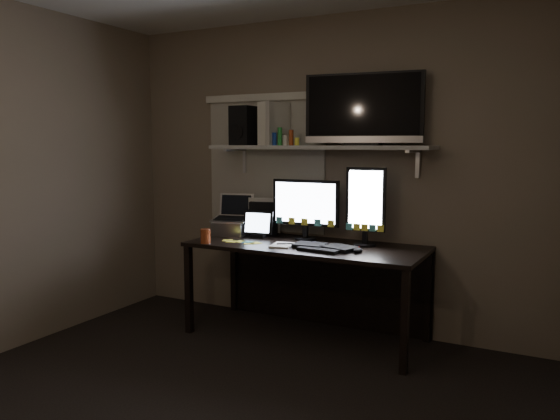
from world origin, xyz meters
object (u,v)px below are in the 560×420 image
Objects in this scene: monitor_portrait at (366,206)px; tablet at (258,224)px; mouse at (358,250)px; game_console at (274,124)px; monitor_landscape at (306,209)px; tv at (364,109)px; speaker at (244,126)px; cup at (205,236)px; desk at (312,264)px; keyboard at (325,247)px; laptop at (230,215)px.

monitor_portrait is 2.39× the size of tablet.
mouse is 0.29× the size of game_console.
monitor_landscape is 0.89m from tv.
monitor_landscape is 0.94× the size of monitor_portrait.
tablet is (-0.38, -0.09, -0.14)m from monitor_landscape.
game_console reaches higher than tablet.
speaker is at bearing 175.28° from monitor_portrait.
tablet is 0.47m from cup.
monitor_landscape is (-0.09, 0.06, 0.42)m from desk.
cup is 0.35× the size of speaker.
game_console is (0.32, 0.52, 0.87)m from cup.
game_console is at bearing 58.29° from cup.
cup is at bearing -161.00° from keyboard.
speaker reaches higher than desk.
keyboard is at bearing -134.82° from monitor_portrait.
game_console is (-0.30, 0.03, 0.68)m from monitor_landscape.
laptop is at bearing -179.67° from monitor_portrait.
cup is (-1.17, -0.19, 0.04)m from mouse.
monitor_landscape is 2.23× the size of tablet.
speaker is at bearing 84.06° from cup.
game_console is 0.27m from speaker.
mouse is 0.31× the size of speaker.
tv reaches higher than laptop.
tv reaches higher than cup.
monitor_landscape is 0.46m from keyboard.
tablet is at bearing -178.38° from monitor_portrait.
monitor_portrait is at bearing 90.57° from mouse.
tv is at bearing -5.77° from laptop.
monitor_portrait is 1.79× the size of laptop.
tv is (1.07, 0.55, 0.96)m from cup.
cup reaches higher than keyboard.
mouse is at bearing -29.84° from monitor_landscape.
laptop is at bearing 162.05° from mouse.
speaker is (-0.19, 0.11, 0.80)m from tablet.
speaker is at bearing 178.12° from monitor_landscape.
cup is (-0.62, -0.49, -0.19)m from monitor_landscape.
speaker is (0.05, 0.50, 0.85)m from cup.
tv is at bearing 6.18° from monitor_landscape.
monitor_landscape is 1.63× the size of game_console.
tablet is at bearing -29.10° from speaker.
mouse is 0.40× the size of tablet.
mouse is (0.26, -0.03, 0.00)m from keyboard.
tablet is at bearing -175.58° from desk.
desk is 3.21× the size of monitor_landscape.
game_console is at bearing 175.71° from tv.
monitor_landscape reaches higher than desk.
monitor_landscape reaches higher than laptop.
game_console reaches higher than monitor_portrait.
keyboard is 1.41× the size of laptop.
keyboard is 0.69m from tablet.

